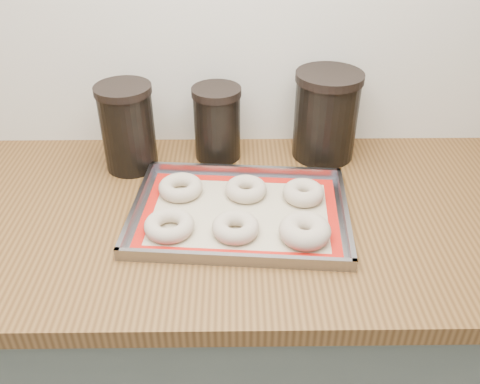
{
  "coord_description": "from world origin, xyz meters",
  "views": [
    {
      "loc": [
        0.0,
        0.77,
        1.56
      ],
      "look_at": [
        0.02,
        1.65,
        0.96
      ],
      "focal_mm": 38.0,
      "sensor_mm": 36.0,
      "label": 1
    }
  ],
  "objects_px": {
    "baking_tray": "(240,212)",
    "bagel_back_mid": "(246,189)",
    "bagel_front_mid": "(236,227)",
    "canister_right": "(326,115)",
    "canister_left": "(128,127)",
    "bagel_back_right": "(303,193)",
    "bagel_front_left": "(169,225)",
    "bagel_front_right": "(305,231)",
    "canister_mid": "(217,123)",
    "bagel_back_left": "(181,187)"
  },
  "relations": [
    {
      "from": "bagel_front_left",
      "to": "bagel_back_mid",
      "type": "xyz_separation_m",
      "value": [
        0.16,
        0.13,
        0.0
      ]
    },
    {
      "from": "baking_tray",
      "to": "canister_mid",
      "type": "distance_m",
      "value": 0.28
    },
    {
      "from": "baking_tray",
      "to": "bagel_back_right",
      "type": "xyz_separation_m",
      "value": [
        0.14,
        0.05,
        0.02
      ]
    },
    {
      "from": "bagel_front_mid",
      "to": "bagel_back_right",
      "type": "distance_m",
      "value": 0.2
    },
    {
      "from": "bagel_front_left",
      "to": "bagel_front_right",
      "type": "relative_size",
      "value": 0.98
    },
    {
      "from": "baking_tray",
      "to": "canister_mid",
      "type": "bearing_deg",
      "value": 101.84
    },
    {
      "from": "bagel_front_mid",
      "to": "bagel_back_right",
      "type": "xyz_separation_m",
      "value": [
        0.15,
        0.12,
        0.0
      ]
    },
    {
      "from": "baking_tray",
      "to": "canister_mid",
      "type": "height_order",
      "value": "canister_mid"
    },
    {
      "from": "bagel_front_right",
      "to": "bagel_back_left",
      "type": "bearing_deg",
      "value": 147.78
    },
    {
      "from": "canister_right",
      "to": "canister_mid",
      "type": "bearing_deg",
      "value": -178.96
    },
    {
      "from": "bagel_back_left",
      "to": "bagel_back_mid",
      "type": "relative_size",
      "value": 1.07
    },
    {
      "from": "bagel_back_right",
      "to": "canister_mid",
      "type": "height_order",
      "value": "canister_mid"
    },
    {
      "from": "bagel_back_right",
      "to": "canister_left",
      "type": "height_order",
      "value": "canister_left"
    },
    {
      "from": "bagel_back_right",
      "to": "canister_left",
      "type": "bearing_deg",
      "value": 158.9
    },
    {
      "from": "baking_tray",
      "to": "canister_right",
      "type": "height_order",
      "value": "canister_right"
    },
    {
      "from": "bagel_front_mid",
      "to": "canister_left",
      "type": "height_order",
      "value": "canister_left"
    },
    {
      "from": "bagel_front_right",
      "to": "bagel_back_left",
      "type": "height_order",
      "value": "bagel_front_right"
    },
    {
      "from": "bagel_front_mid",
      "to": "canister_right",
      "type": "height_order",
      "value": "canister_right"
    },
    {
      "from": "bagel_back_mid",
      "to": "bagel_front_left",
      "type": "bearing_deg",
      "value": -140.64
    },
    {
      "from": "bagel_front_right",
      "to": "bagel_back_mid",
      "type": "height_order",
      "value": "bagel_front_right"
    },
    {
      "from": "bagel_front_left",
      "to": "canister_right",
      "type": "xyz_separation_m",
      "value": [
        0.36,
        0.32,
        0.09
      ]
    },
    {
      "from": "bagel_front_mid",
      "to": "canister_left",
      "type": "xyz_separation_m",
      "value": [
        -0.26,
        0.28,
        0.09
      ]
    },
    {
      "from": "canister_right",
      "to": "bagel_front_mid",
      "type": "bearing_deg",
      "value": -124.25
    },
    {
      "from": "canister_left",
      "to": "canister_mid",
      "type": "xyz_separation_m",
      "value": [
        0.21,
        0.05,
        -0.01
      ]
    },
    {
      "from": "bagel_front_right",
      "to": "canister_right",
      "type": "bearing_deg",
      "value": 75.97
    },
    {
      "from": "canister_left",
      "to": "canister_right",
      "type": "relative_size",
      "value": 0.96
    },
    {
      "from": "bagel_back_right",
      "to": "canister_left",
      "type": "xyz_separation_m",
      "value": [
        -0.41,
        0.16,
        0.08
      ]
    },
    {
      "from": "bagel_back_left",
      "to": "canister_mid",
      "type": "bearing_deg",
      "value": 65.81
    },
    {
      "from": "bagel_front_left",
      "to": "canister_right",
      "type": "bearing_deg",
      "value": 41.79
    },
    {
      "from": "bagel_front_left",
      "to": "bagel_back_mid",
      "type": "distance_m",
      "value": 0.21
    },
    {
      "from": "bagel_front_mid",
      "to": "bagel_back_mid",
      "type": "relative_size",
      "value": 1.03
    },
    {
      "from": "bagel_back_right",
      "to": "canister_left",
      "type": "relative_size",
      "value": 0.43
    },
    {
      "from": "baking_tray",
      "to": "bagel_back_left",
      "type": "distance_m",
      "value": 0.16
    },
    {
      "from": "bagel_front_left",
      "to": "bagel_front_right",
      "type": "xyz_separation_m",
      "value": [
        0.27,
        -0.03,
        0.0
      ]
    },
    {
      "from": "bagel_back_mid",
      "to": "canister_mid",
      "type": "height_order",
      "value": "canister_mid"
    },
    {
      "from": "bagel_front_right",
      "to": "bagel_back_mid",
      "type": "distance_m",
      "value": 0.19
    },
    {
      "from": "baking_tray",
      "to": "canister_left",
      "type": "relative_size",
      "value": 2.29
    },
    {
      "from": "bagel_front_left",
      "to": "bagel_front_right",
      "type": "distance_m",
      "value": 0.28
    },
    {
      "from": "bagel_front_left",
      "to": "canister_mid",
      "type": "bearing_deg",
      "value": 73.91
    },
    {
      "from": "bagel_back_mid",
      "to": "canister_right",
      "type": "distance_m",
      "value": 0.29
    },
    {
      "from": "bagel_back_right",
      "to": "bagel_front_mid",
      "type": "bearing_deg",
      "value": -141.27
    },
    {
      "from": "bagel_front_left",
      "to": "canister_mid",
      "type": "distance_m",
      "value": 0.34
    },
    {
      "from": "bagel_front_mid",
      "to": "bagel_front_right",
      "type": "distance_m",
      "value": 0.14
    },
    {
      "from": "bagel_back_right",
      "to": "bagel_back_mid",
      "type": "bearing_deg",
      "value": 172.11
    },
    {
      "from": "bagel_front_mid",
      "to": "canister_mid",
      "type": "height_order",
      "value": "canister_mid"
    },
    {
      "from": "baking_tray",
      "to": "bagel_back_mid",
      "type": "relative_size",
      "value": 5.17
    },
    {
      "from": "bagel_front_left",
      "to": "bagel_front_right",
      "type": "bearing_deg",
      "value": -5.52
    },
    {
      "from": "canister_left",
      "to": "bagel_front_left",
      "type": "bearing_deg",
      "value": -66.06
    },
    {
      "from": "baking_tray",
      "to": "bagel_back_mid",
      "type": "distance_m",
      "value": 0.07
    },
    {
      "from": "baking_tray",
      "to": "bagel_front_right",
      "type": "distance_m",
      "value": 0.16
    }
  ]
}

